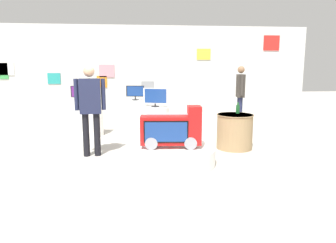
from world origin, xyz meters
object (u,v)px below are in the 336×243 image
tv_on_left_rear (135,92)px  tv_on_right_rear (155,97)px  main_display_pedestal (171,155)px  side_table_round (235,131)px  shopper_browsing_rear (240,91)px  display_pedestal_left_rear (136,112)px  tv_on_center_rear (80,93)px  shopper_browsing_near_truck (90,104)px  display_pedestal_right_rear (155,121)px  display_pedestal_far_right (89,121)px  tv_on_far_right (88,96)px  bottle_on_side_table (238,109)px  novelty_firetruck_tv (172,131)px  display_pedestal_center_rear (81,112)px

tv_on_left_rear → tv_on_right_rear: 1.71m
main_display_pedestal → side_table_round: side_table_round is taller
side_table_round → shopper_browsing_rear: size_ratio=0.44×
display_pedestal_left_rear → tv_on_center_rear: 1.69m
shopper_browsing_near_truck → side_table_round: bearing=5.2°
display_pedestal_right_rear → shopper_browsing_rear: bearing=25.0°
main_display_pedestal → tv_on_center_rear: (-2.19, 4.12, 0.78)m
main_display_pedestal → tv_on_right_rear: tv_on_right_rear is taller
tv_on_left_rear → shopper_browsing_rear: bearing=-8.8°
display_pedestal_far_right → tv_on_center_rear: bearing=106.0°
tv_on_right_rear → shopper_browsing_near_truck: (-1.30, -1.71, 0.03)m
display_pedestal_right_rear → tv_on_far_right: size_ratio=1.18×
tv_on_left_rear → bottle_on_side_table: tv_on_left_rear is taller
novelty_firetruck_tv → shopper_browsing_near_truck: (-1.44, 0.64, 0.39)m
novelty_firetruck_tv → tv_on_far_right: (-1.74, 2.50, 0.39)m
tv_on_center_rear → display_pedestal_right_rear: (2.07, -1.77, -0.57)m
tv_on_right_rear → tv_on_far_right: (-1.60, 0.14, 0.02)m
display_pedestal_center_rear → display_pedestal_right_rear: 2.73m
tv_on_left_rear → tv_on_center_rear: size_ratio=0.95×
display_pedestal_left_rear → tv_on_right_rear: tv_on_right_rear is taller
display_pedestal_center_rear → bottle_on_side_table: bearing=-40.0°
side_table_round → shopper_browsing_rear: bearing=69.5°
bottle_on_side_table → shopper_browsing_near_truck: bearing=-172.3°
tv_on_center_rear → main_display_pedestal: bearing=-62.0°
shopper_browsing_near_truck → main_display_pedestal: bearing=-24.1°
tv_on_left_rear → display_pedestal_right_rear: tv_on_left_rear is taller
shopper_browsing_near_truck → shopper_browsing_rear: shopper_browsing_rear is taller
main_display_pedestal → shopper_browsing_rear: size_ratio=0.92×
main_display_pedestal → tv_on_far_right: tv_on_far_right is taller
display_pedestal_right_rear → side_table_round: side_table_round is taller
display_pedestal_center_rear → shopper_browsing_near_truck: shopper_browsing_near_truck is taller
tv_on_left_rear → side_table_round: 3.73m
display_pedestal_right_rear → display_pedestal_far_right: bearing=174.9°
display_pedestal_right_rear → shopper_browsing_rear: size_ratio=0.42×
tv_on_center_rear → shopper_browsing_near_truck: 3.57m
display_pedestal_far_right → tv_on_left_rear: bearing=53.0°
novelty_firetruck_tv → shopper_browsing_rear: 4.27m
tv_on_right_rear → shopper_browsing_near_truck: size_ratio=0.34×
novelty_firetruck_tv → display_pedestal_center_rear: (-2.21, 4.13, -0.23)m
display_pedestal_center_rear → display_pedestal_right_rear: bearing=-40.6°
tv_on_far_right → shopper_browsing_rear: (4.12, 1.03, 0.01)m
main_display_pedestal → novelty_firetruck_tv: (0.02, -0.01, 0.44)m
main_display_pedestal → tv_on_center_rear: bearing=118.0°
main_display_pedestal → tv_on_center_rear: size_ratio=2.82×
main_display_pedestal → shopper_browsing_rear: (2.40, 3.52, 0.83)m
tv_on_left_rear → display_pedestal_center_rear: (-1.59, 0.14, -0.59)m
shopper_browsing_rear → tv_on_center_rear: bearing=172.6°
novelty_firetruck_tv → side_table_round: (1.39, 0.90, -0.22)m
tv_on_center_rear → tv_on_far_right: size_ratio=0.92×
display_pedestal_left_rear → side_table_round: (2.01, -3.10, 0.01)m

